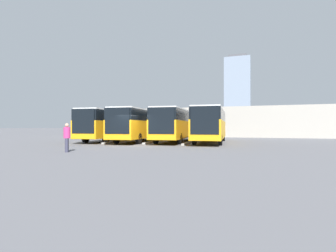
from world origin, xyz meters
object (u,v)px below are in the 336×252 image
bus_0 (211,124)px  bus_3 (112,124)px  bus_2 (141,124)px  pedestrian (67,137)px  bus_1 (176,124)px

bus_0 → bus_3: bearing=-2.6°
bus_0 → bus_3: 10.63m
bus_0 → bus_2: (7.08, 0.76, 0.00)m
bus_3 → pedestrian: 12.59m
bus_1 → bus_2: size_ratio=1.00×
bus_1 → bus_2: 3.64m
bus_1 → bus_3: (7.08, 0.56, 0.00)m
bus_2 → pedestrian: bearing=87.3°
bus_2 → pedestrian: size_ratio=6.69×
bus_2 → bus_3: 3.55m
bus_1 → bus_3: bearing=-0.6°
pedestrian → bus_2: bearing=-30.6°
bus_1 → pedestrian: bus_1 is taller
bus_0 → bus_1: (3.54, -0.09, 0.00)m
bus_2 → bus_3: same height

